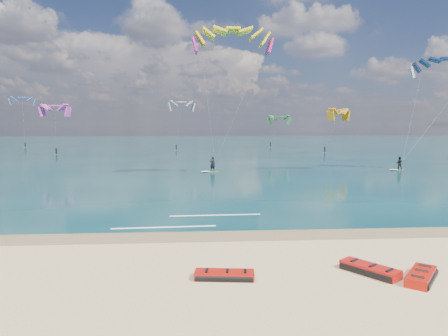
# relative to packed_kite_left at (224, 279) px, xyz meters

# --- Properties ---
(ground) EXTENTS (320.00, 320.00, 0.00)m
(ground) POSITION_rel_packed_kite_left_xyz_m (-0.45, 43.41, 0.00)
(ground) COLOR tan
(ground) RESTS_ON ground
(wet_sand_strip) EXTENTS (320.00, 2.40, 0.01)m
(wet_sand_strip) POSITION_rel_packed_kite_left_xyz_m (-0.45, 6.41, 0.00)
(wet_sand_strip) COLOR brown
(wet_sand_strip) RESTS_ON ground
(sea) EXTENTS (320.00, 200.00, 0.04)m
(sea) POSITION_rel_packed_kite_left_xyz_m (-0.45, 107.41, 0.02)
(sea) COLOR #08292F
(sea) RESTS_ON ground
(packed_kite_left) EXTENTS (2.75, 1.35, 0.39)m
(packed_kite_left) POSITION_rel_packed_kite_left_xyz_m (0.00, 0.00, 0.00)
(packed_kite_left) COLOR #B11209
(packed_kite_left) RESTS_ON ground
(packed_kite_mid) EXTENTS (2.60, 2.87, 0.44)m
(packed_kite_mid) POSITION_rel_packed_kite_left_xyz_m (6.25, 0.17, 0.00)
(packed_kite_mid) COLOR #B8150C
(packed_kite_mid) RESTS_ON ground
(packed_kite_right) EXTENTS (2.56, 2.72, 0.44)m
(packed_kite_right) POSITION_rel_packed_kite_left_xyz_m (8.00, -0.72, 0.00)
(packed_kite_right) COLOR red
(packed_kite_right) RESTS_ON ground
(kitesurfer_main) EXTENTS (9.90, 9.05, 18.78)m
(kitesurfer_main) POSITION_rel_packed_kite_left_xyz_m (1.94, 33.50, 9.69)
(kitesurfer_main) COLOR yellow
(kitesurfer_main) RESTS_ON sea
(kitesurfer_far) EXTENTS (11.67, 5.79, 16.65)m
(kitesurfer_far) POSITION_rel_packed_kite_left_xyz_m (29.37, 36.38, 8.92)
(kitesurfer_far) COLOR yellow
(kitesurfer_far) RESTS_ON sea
(shoreline_foam) EXTENTS (9.70, 3.63, 0.01)m
(shoreline_foam) POSITION_rel_packed_kite_left_xyz_m (-1.54, 9.96, 0.05)
(shoreline_foam) COLOR white
(shoreline_foam) RESTS_ON ground
(distant_kites) EXTENTS (82.37, 31.17, 13.51)m
(distant_kites) POSITION_rel_packed_kite_left_xyz_m (-10.33, 80.45, 5.47)
(distant_kites) COLOR #2C7933
(distant_kites) RESTS_ON ground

